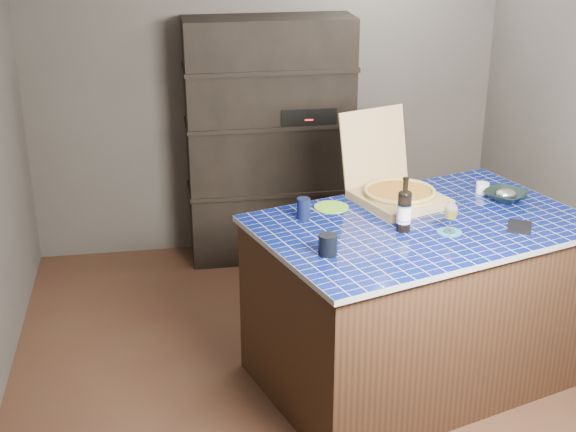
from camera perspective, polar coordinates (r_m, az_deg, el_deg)
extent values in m
plane|color=#503622|center=(4.90, 1.45, -10.10)|extent=(3.50, 3.50, 0.00)
plane|color=#55514A|center=(6.02, -1.64, 9.10)|extent=(3.50, 0.00, 3.50)
plane|color=#55514A|center=(2.80, 8.57, -7.29)|extent=(3.50, 0.00, 3.50)
cube|color=black|center=(5.90, -1.30, 5.31)|extent=(1.20, 0.40, 1.80)
cube|color=black|center=(5.83, 1.21, 7.40)|extent=(0.40, 0.32, 0.12)
cube|color=#44291B|center=(4.58, 9.17, -6.15)|extent=(1.95, 1.53, 0.93)
cube|color=#05134E|center=(4.37, 9.54, -0.62)|extent=(2.00, 1.58, 0.03)
cube|color=tan|center=(4.60, 7.91, 1.20)|extent=(0.56, 0.56, 0.05)
cube|color=tan|center=(4.73, 6.13, 4.95)|extent=(0.45, 0.24, 0.43)
cylinder|color=tan|center=(4.59, 7.93, 1.57)|extent=(0.41, 0.41, 0.01)
cylinder|color=maroon|center=(4.59, 7.94, 1.71)|extent=(0.36, 0.36, 0.01)
torus|color=tan|center=(4.58, 7.94, 1.78)|extent=(0.41, 0.41, 0.02)
cylinder|color=black|center=(4.20, 8.25, 0.25)|extent=(0.07, 0.07, 0.20)
ellipsoid|color=black|center=(4.17, 8.33, 1.56)|extent=(0.07, 0.07, 0.04)
cylinder|color=black|center=(4.15, 8.37, 2.19)|extent=(0.03, 0.03, 0.08)
cylinder|color=white|center=(4.21, 8.24, 0.13)|extent=(0.08, 0.08, 0.09)
cylinder|color=#3B78CB|center=(4.22, 8.22, -0.24)|extent=(0.08, 0.08, 0.01)
cylinder|color=#3B78CB|center=(4.19, 8.28, 0.75)|extent=(0.08, 0.08, 0.01)
cylinder|color=#1B708F|center=(4.26, 11.40, -1.13)|extent=(0.13, 0.13, 0.01)
cylinder|color=white|center=(4.26, 11.41, -1.06)|extent=(0.06, 0.06, 0.00)
cylinder|color=white|center=(4.24, 11.45, -0.61)|extent=(0.01, 0.01, 0.07)
ellipsoid|color=white|center=(4.21, 11.52, 0.33)|extent=(0.07, 0.07, 0.10)
cylinder|color=gold|center=(4.22, 11.51, 0.21)|extent=(0.06, 0.06, 0.04)
cylinder|color=white|center=(4.21, 11.54, 0.55)|extent=(0.06, 0.06, 0.02)
cylinder|color=black|center=(3.91, 2.85, -2.06)|extent=(0.09, 0.09, 0.10)
cube|color=black|center=(4.40, 16.15, -0.74)|extent=(0.18, 0.21, 0.01)
imported|color=black|center=(4.77, 15.23, 1.41)|extent=(0.32, 0.32, 0.06)
ellipsoid|color=silver|center=(4.76, 15.24, 1.54)|extent=(0.12, 0.10, 0.06)
cylinder|color=white|center=(4.84, 13.66, 1.95)|extent=(0.07, 0.07, 0.06)
cylinder|color=black|center=(4.34, 1.11, 0.56)|extent=(0.07, 0.07, 0.11)
cylinder|color=#73B627|center=(4.51, 3.11, 0.64)|extent=(0.19, 0.19, 0.01)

